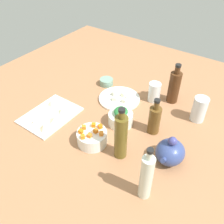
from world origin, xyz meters
TOP-DOWN VIEW (x-y plane):
  - tabletop at (0.00, 0.00)cm, footprint 190.00×190.00cm
  - cutting_board at (16.32, -28.16)cm, footprint 28.84×21.97cm
  - plate_tofu at (-16.42, -6.38)cm, footprint 23.35×23.35cm
  - bowl_greens at (-0.24, 5.31)cm, footprint 12.37×12.37cm
  - bowl_carrots at (18.35, 1.73)cm, footprint 13.84×13.84cm
  - bowl_small_side at (-24.77, -21.50)cm, footprint 8.14×8.14cm
  - teapot at (7.69, 35.13)cm, footprint 14.91×12.20cm
  - bottle_0 at (28.05, 34.43)cm, footprint 4.76×4.76cm
  - bottle_1 at (-4.47, 21.24)cm, footprint 5.77×5.77cm
  - bottle_2 at (17.02, 16.41)cm, footprint 5.54×5.54cm
  - bottle_3 at (-32.47, 18.48)cm, footprint 6.19×6.19cm
  - drinking_glass_0 at (-25.28, 35.63)cm, footprint 7.21×7.21cm
  - drinking_glass_1 at (-27.05, 9.75)cm, footprint 6.70×6.70cm
  - carrot_cube_0 at (17.15, 6.24)cm, footprint 2.48×2.48cm
  - carrot_cube_1 at (18.49, -2.66)cm, footprint 2.52×2.52cm
  - carrot_cube_2 at (21.09, 2.74)cm, footprint 2.05×2.05cm
  - carrot_cube_3 at (14.78, -0.49)cm, footprint 2.49×2.49cm
  - carrot_cube_4 at (23.32, 0.79)cm, footprint 2.54×2.54cm
  - carrot_cube_5 at (13.79, 3.08)cm, footprint 2.35×2.35cm
  - carrot_cube_6 at (17.32, 3.20)cm, footprint 2.09×2.09cm
  - carrot_cube_7 at (21.33, -2.05)cm, footprint 2.05×2.05cm
  - chopped_greens_mound at (-0.24, 5.31)cm, footprint 9.53×9.20cm
  - tofu_cube_0 at (-18.10, -1.79)cm, footprint 3.11×3.11cm
  - tofu_cube_1 at (-16.96, -10.29)cm, footprint 2.68×2.68cm
  - tofu_cube_2 at (-19.26, -5.24)cm, footprint 2.79×2.79cm
  - tofu_cube_3 at (-12.87, -7.22)cm, footprint 2.76×2.76cm
  - tofu_cube_4 at (-14.50, -1.81)cm, footprint 2.25×2.25cm
  - dumpling_0 at (11.27, -23.96)cm, footprint 4.87×5.01cm
  - dumpling_1 at (18.63, -22.13)cm, footprint 5.05×5.25cm
  - dumpling_2 at (26.30, -28.67)cm, footprint 5.24×5.18cm
  - dumpling_3 at (9.97, -33.50)cm, footprint 5.50×5.39cm
  - dumpling_4 at (25.75, -22.35)cm, footprint 5.66×5.53cm

SIDE VIEW (x-z plane):
  - tabletop at x=0.00cm, z-range 0.00..3.00cm
  - cutting_board at x=16.32cm, z-range 3.00..4.00cm
  - plate_tofu at x=-16.42cm, z-range 3.00..4.20cm
  - bowl_small_side at x=-24.77cm, z-range 3.00..6.85cm
  - dumpling_2 at x=26.30cm, z-range 4.00..6.26cm
  - dumpling_0 at x=11.27cm, z-range 4.00..6.31cm
  - dumpling_1 at x=18.63cm, z-range 4.00..6.53cm
  - tofu_cube_0 at x=-18.10cm, z-range 4.20..6.40cm
  - tofu_cube_1 at x=-16.96cm, z-range 4.20..6.40cm
  - tofu_cube_2 at x=-19.26cm, z-range 4.20..6.40cm
  - tofu_cube_3 at x=-12.87cm, z-range 4.20..6.40cm
  - tofu_cube_4 at x=-14.50cm, z-range 4.20..6.40cm
  - dumpling_3 at x=9.97cm, z-range 4.00..6.90cm
  - dumpling_4 at x=25.75cm, z-range 4.00..7.06cm
  - bowl_greens at x=-0.24cm, z-range 3.00..9.19cm
  - bowl_carrots at x=18.35cm, z-range 3.00..9.45cm
  - teapot at x=7.69cm, z-range 1.54..15.17cm
  - drinking_glass_1 at x=-27.05cm, z-range 3.00..14.13cm
  - drinking_glass_0 at x=-25.28cm, z-range 3.00..16.23cm
  - carrot_cube_0 at x=17.15cm, z-range 9.45..11.25cm
  - carrot_cube_1 at x=18.49cm, z-range 9.45..11.25cm
  - carrot_cube_2 at x=21.09cm, z-range 9.45..11.25cm
  - carrot_cube_3 at x=14.78cm, z-range 9.45..11.25cm
  - carrot_cube_4 at x=23.32cm, z-range 9.45..11.25cm
  - carrot_cube_5 at x=13.79cm, z-range 9.45..11.25cm
  - carrot_cube_6 at x=17.32cm, z-range 9.45..11.25cm
  - carrot_cube_7 at x=21.33cm, z-range 9.45..11.25cm
  - bottle_1 at x=-4.47cm, z-range 1.13..20.31cm
  - chopped_greens_mound at x=-0.24cm, z-range 9.19..12.51cm
  - bottle_3 at x=-32.47cm, z-range 1.10..24.12cm
  - bottle_0 at x=28.05cm, z-range 1.24..26.66cm
  - bottle_2 at x=17.02cm, z-range 1.30..27.36cm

